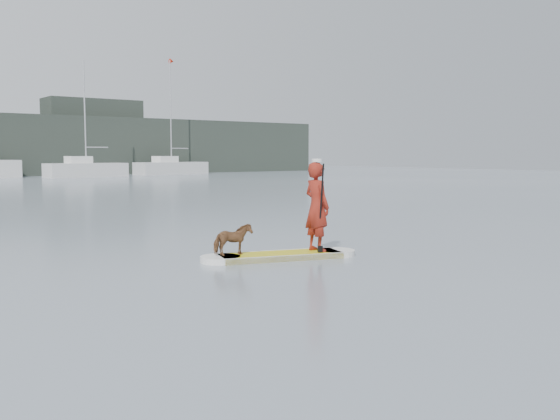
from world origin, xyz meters
TOP-DOWN VIEW (x-y plane):
  - ground at (0.00, 0.00)m, footprint 140.00×140.00m
  - paddleboard at (0.93, -2.57)m, footprint 3.18×1.56m
  - paddler at (1.70, -2.81)m, footprint 0.46×0.69m
  - white_cap at (1.70, -2.81)m, footprint 0.22×0.22m
  - dog at (-0.02, -2.26)m, footprint 0.80×0.47m
  - paddle at (1.61, -3.03)m, footprint 0.12×0.29m
  - sailboat_e at (13.63, 44.40)m, footprint 7.56×3.02m
  - sailboat_f at (23.70, 46.99)m, footprint 8.30×3.54m
  - shore_building_east at (18.00, 54.00)m, footprint 10.00×4.00m

SIDE VIEW (x-z plane):
  - ground at x=0.00m, z-range 0.00..0.00m
  - paddleboard at x=0.93m, z-range 0.00..0.12m
  - dog at x=-0.02m, z-range 0.12..0.75m
  - sailboat_e at x=13.63m, z-range -4.58..6.12m
  - paddle at x=1.61m, z-range -0.20..1.80m
  - sailboat_f at x=23.70m, z-range -5.20..6.83m
  - paddler at x=1.70m, z-range 0.12..1.97m
  - white_cap at x=1.70m, z-range 1.97..2.04m
  - shore_building_east at x=18.00m, z-range 0.00..8.00m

